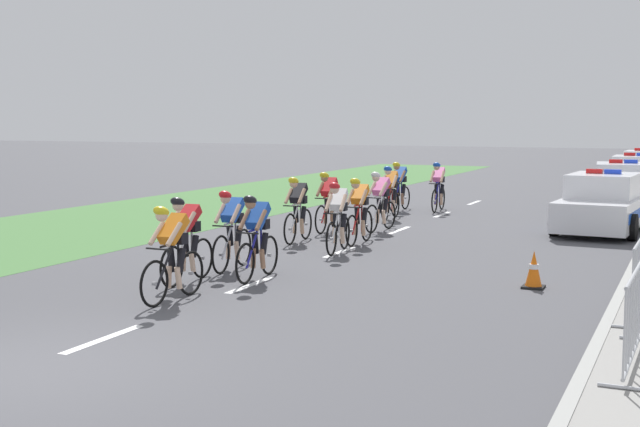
% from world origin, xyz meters
% --- Properties ---
extents(ground_plane, '(160.00, 160.00, 0.00)m').
position_xyz_m(ground_plane, '(0.00, 0.00, 0.00)').
color(ground_plane, '#4C4C51').
extents(grass_verge, '(7.00, 60.00, 0.01)m').
position_xyz_m(grass_verge, '(-7.98, 14.00, 0.00)').
color(grass_verge, '#4C7F42').
rests_on(grass_verge, ground).
extents(lane_markings_centre, '(0.14, 25.60, 0.01)m').
position_xyz_m(lane_markings_centre, '(0.00, 9.53, 0.00)').
color(lane_markings_centre, white).
rests_on(lane_markings_centre, ground).
extents(cyclist_lead, '(0.42, 1.72, 1.56)m').
position_xyz_m(cyclist_lead, '(-0.48, 3.88, 0.79)').
color(cyclist_lead, black).
rests_on(cyclist_lead, ground).
extents(cyclist_second, '(0.42, 1.72, 1.56)m').
position_xyz_m(cyclist_second, '(-1.10, 5.25, 0.79)').
color(cyclist_second, black).
rests_on(cyclist_second, ground).
extents(cyclist_third, '(0.43, 1.72, 1.56)m').
position_xyz_m(cyclist_third, '(-0.14, 6.04, 0.79)').
color(cyclist_third, black).
rests_on(cyclist_third, ground).
extents(cyclist_fourth, '(0.44, 1.72, 1.56)m').
position_xyz_m(cyclist_fourth, '(-1.04, 6.72, 0.79)').
color(cyclist_fourth, black).
rests_on(cyclist_fourth, ground).
extents(cyclist_fifth, '(0.45, 1.72, 1.56)m').
position_xyz_m(cyclist_fifth, '(-0.01, 9.46, 0.79)').
color(cyclist_fifth, black).
rests_on(cyclist_fifth, ground).
extents(cyclist_sixth, '(0.42, 1.72, 1.56)m').
position_xyz_m(cyclist_sixth, '(-0.06, 10.84, 0.79)').
color(cyclist_sixth, black).
rests_on(cyclist_sixth, ground).
extents(cyclist_seventh, '(0.42, 1.72, 1.56)m').
position_xyz_m(cyclist_seventh, '(-1.55, 12.52, 0.79)').
color(cyclist_seventh, black).
rests_on(cyclist_seventh, ground).
extents(cyclist_eighth, '(0.43, 1.72, 1.56)m').
position_xyz_m(cyclist_eighth, '(-1.47, 10.55, 0.79)').
color(cyclist_eighth, black).
rests_on(cyclist_eighth, ground).
extents(cyclist_ninth, '(0.46, 1.72, 1.56)m').
position_xyz_m(cyclist_ninth, '(-0.40, 13.18, 0.79)').
color(cyclist_ninth, black).
rests_on(cyclist_ninth, ground).
extents(cyclist_tenth, '(0.43, 1.72, 1.56)m').
position_xyz_m(cyclist_tenth, '(-1.51, 18.02, 0.79)').
color(cyclist_tenth, black).
rests_on(cyclist_tenth, ground).
extents(cyclist_eleventh, '(0.42, 1.72, 1.56)m').
position_xyz_m(cyclist_eleventh, '(-1.02, 15.76, 0.79)').
color(cyclist_eleventh, black).
rests_on(cyclist_eleventh, ground).
extents(cyclist_twelfth, '(0.43, 1.72, 1.56)m').
position_xyz_m(cyclist_twelfth, '(-0.36, 18.36, 0.79)').
color(cyclist_twelfth, black).
rests_on(cyclist_twelfth, ground).
extents(police_car_nearest, '(2.23, 4.51, 1.59)m').
position_xyz_m(police_car_nearest, '(4.80, 15.33, 0.68)').
color(police_car_nearest, white).
rests_on(police_car_nearest, ground).
extents(police_car_second, '(2.32, 4.55, 1.59)m').
position_xyz_m(police_car_second, '(4.81, 20.99, 0.68)').
color(police_car_second, silver).
rests_on(police_car_second, ground).
extents(police_car_third, '(2.02, 4.41, 1.59)m').
position_xyz_m(police_car_third, '(4.81, 26.80, 0.68)').
color(police_car_third, silver).
rests_on(police_car_third, ground).
extents(crowd_barrier_front, '(0.54, 2.32, 1.07)m').
position_xyz_m(crowd_barrier_front, '(6.40, 2.72, 0.65)').
color(crowd_barrier_front, '#B7BABF').
rests_on(crowd_barrier_front, sidewalk_slab).
extents(crowd_barrier_middle, '(0.53, 2.32, 1.07)m').
position_xyz_m(crowd_barrier_middle, '(6.28, 5.42, 0.65)').
color(crowd_barrier_middle, '#B7BABF').
rests_on(crowd_barrier_middle, sidewalk_slab).
extents(traffic_cone_near, '(0.36, 0.36, 0.64)m').
position_xyz_m(traffic_cone_near, '(4.51, 7.23, 0.31)').
color(traffic_cone_near, black).
rests_on(traffic_cone_near, ground).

